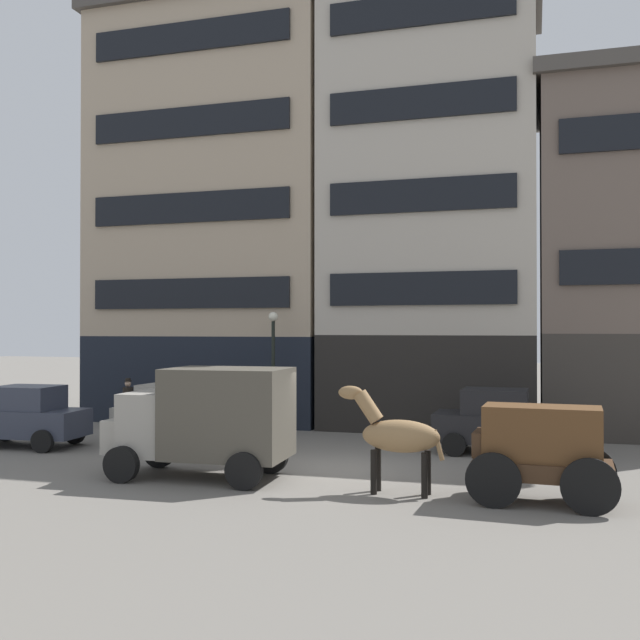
% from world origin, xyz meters
% --- Properties ---
extents(ground_plane, '(120.00, 120.00, 0.00)m').
position_xyz_m(ground_plane, '(0.00, 0.00, 0.00)').
color(ground_plane, slate).
extents(building_far_left, '(9.76, 7.43, 16.33)m').
position_xyz_m(building_far_left, '(-7.14, 9.83, 8.20)').
color(building_far_left, black).
rests_on(building_far_left, ground_plane).
extents(building_center_left, '(7.89, 7.43, 16.24)m').
position_xyz_m(building_center_left, '(1.33, 9.83, 8.16)').
color(building_center_left, black).
rests_on(building_center_left, ground_plane).
extents(building_center_right, '(7.10, 7.43, 12.16)m').
position_xyz_m(building_center_right, '(8.48, 9.84, 6.12)').
color(building_center_right, '#38332D').
rests_on(building_center_right, ground_plane).
extents(cargo_wagon, '(2.97, 1.65, 1.98)m').
position_xyz_m(cargo_wagon, '(5.05, -2.21, 1.15)').
color(cargo_wagon, '#3D2819').
rests_on(cargo_wagon, ground_plane).
extents(draft_horse, '(2.35, 0.69, 2.30)m').
position_xyz_m(draft_horse, '(2.10, -2.21, 1.27)').
color(draft_horse, '#937047').
rests_on(draft_horse, ground_plane).
extents(delivery_truck_near, '(4.41, 2.27, 2.62)m').
position_xyz_m(delivery_truck_near, '(-2.56, -1.88, 1.42)').
color(delivery_truck_near, gray).
rests_on(delivery_truck_near, ground_plane).
extents(sedan_dark, '(3.74, 1.94, 1.83)m').
position_xyz_m(sedan_dark, '(3.98, 3.58, 0.91)').
color(sedan_dark, black).
rests_on(sedan_dark, ground_plane).
extents(sedan_light, '(3.80, 2.07, 1.83)m').
position_xyz_m(sedan_light, '(-9.76, 0.75, 0.91)').
color(sedan_light, '#333847').
rests_on(sedan_light, ground_plane).
extents(sedan_parked_curb, '(3.72, 1.91, 1.83)m').
position_xyz_m(sedan_parked_curb, '(-5.68, 2.54, 0.91)').
color(sedan_parked_curb, gray).
rests_on(sedan_parked_curb, ground_plane).
extents(pedestrian_officer, '(0.47, 0.47, 1.79)m').
position_xyz_m(pedestrian_officer, '(-8.87, 5.05, 0.98)').
color(pedestrian_officer, black).
rests_on(pedestrian_officer, ground_plane).
extents(streetlamp_curbside, '(0.32, 0.32, 4.12)m').
position_xyz_m(streetlamp_curbside, '(-3.55, 5.48, 2.67)').
color(streetlamp_curbside, black).
rests_on(streetlamp_curbside, ground_plane).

